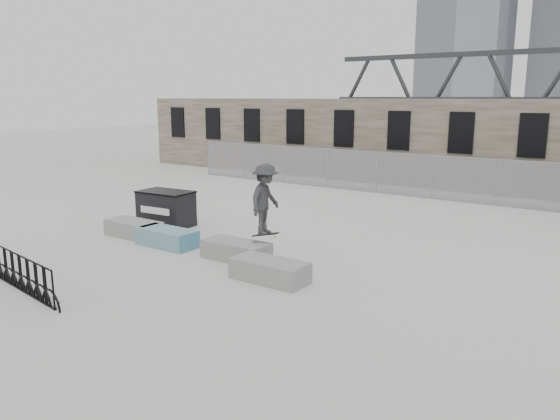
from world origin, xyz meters
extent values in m
plane|color=beige|center=(0.00, 0.00, 0.00)|extent=(120.00, 120.00, 0.00)
cube|color=brown|center=(0.00, 16.25, 2.25)|extent=(36.00, 2.50, 4.50)
cube|color=black|center=(-16.00, 14.98, 2.90)|extent=(1.20, 0.12, 2.00)
cube|color=black|center=(-12.80, 14.98, 2.90)|extent=(1.20, 0.12, 2.00)
cube|color=black|center=(-9.60, 14.98, 2.90)|extent=(1.20, 0.12, 2.00)
cube|color=black|center=(-6.40, 14.98, 2.90)|extent=(1.20, 0.12, 2.00)
cube|color=black|center=(-3.20, 14.98, 2.90)|extent=(1.20, 0.12, 2.00)
cube|color=black|center=(0.00, 14.98, 2.90)|extent=(1.20, 0.12, 2.00)
cube|color=black|center=(3.20, 14.98, 2.90)|extent=(1.20, 0.12, 2.00)
cube|color=black|center=(6.40, 14.98, 2.90)|extent=(1.20, 0.12, 2.00)
cylinder|color=gray|center=(-11.00, 12.50, 1.00)|extent=(0.06, 0.06, 2.00)
cylinder|color=gray|center=(-8.25, 12.50, 1.00)|extent=(0.06, 0.06, 2.00)
cylinder|color=gray|center=(-5.50, 12.50, 1.00)|extent=(0.06, 0.06, 2.00)
cylinder|color=gray|center=(-2.75, 12.50, 1.00)|extent=(0.06, 0.06, 2.00)
cylinder|color=gray|center=(0.00, 12.50, 1.00)|extent=(0.06, 0.06, 2.00)
cylinder|color=gray|center=(2.75, 12.50, 1.00)|extent=(0.06, 0.06, 2.00)
cylinder|color=gray|center=(5.50, 12.50, 1.00)|extent=(0.06, 0.06, 2.00)
cube|color=#99999E|center=(0.00, 12.50, 1.00)|extent=(22.00, 0.02, 2.00)
cylinder|color=gray|center=(0.00, 12.50, 2.00)|extent=(22.00, 0.04, 0.04)
cube|color=gray|center=(-2.93, 0.00, 0.27)|extent=(2.00, 0.90, 0.55)
cube|color=#2D471E|center=(-2.93, 0.00, 0.49)|extent=(1.76, 0.66, 0.10)
cube|color=teal|center=(-1.14, -0.18, 0.27)|extent=(2.00, 0.90, 0.55)
cube|color=#2D471E|center=(-1.14, -0.18, 0.49)|extent=(1.76, 0.66, 0.10)
cube|color=gray|center=(1.58, -0.07, 0.27)|extent=(2.00, 0.90, 0.55)
cube|color=#2D471E|center=(1.58, -0.07, 0.49)|extent=(1.76, 0.66, 0.10)
cube|color=gray|center=(3.46, -1.00, 0.27)|extent=(2.00, 0.90, 0.55)
cube|color=#2D471E|center=(3.46, -1.00, 0.49)|extent=(1.76, 0.66, 0.10)
cube|color=black|center=(-3.21, 1.75, 0.62)|extent=(1.99, 1.30, 1.23)
cube|color=black|center=(-3.21, 1.75, 1.25)|extent=(2.04, 1.35, 0.06)
cube|color=white|center=(-3.16, 1.16, 0.66)|extent=(1.33, 0.14, 0.24)
cube|color=black|center=(-1.45, -4.99, 0.02)|extent=(4.46, 0.69, 0.04)
torus|color=black|center=(-2.12, -4.89, 0.45)|extent=(0.89, 0.17, 0.89)
torus|color=black|center=(-1.67, -4.96, 0.45)|extent=(0.89, 0.17, 0.89)
torus|color=black|center=(-1.23, -5.02, 0.45)|extent=(0.89, 0.17, 0.89)
torus|color=black|center=(-0.78, -5.08, 0.45)|extent=(0.89, 0.17, 0.89)
torus|color=black|center=(-0.34, -5.14, 0.45)|extent=(0.89, 0.17, 0.89)
torus|color=black|center=(0.11, -5.21, 0.45)|extent=(0.89, 0.17, 0.89)
torus|color=black|center=(0.56, -5.27, 0.45)|extent=(0.89, 0.17, 0.89)
cube|color=slate|center=(-20.00, 90.00, 21.00)|extent=(14.00, 12.00, 42.00)
cube|color=gray|center=(-20.00, 55.00, 2.00)|extent=(2.00, 3.00, 4.00)
imported|color=#2D2E30|center=(2.35, 0.31, 1.81)|extent=(0.90, 1.37, 1.98)
cube|color=black|center=(2.35, 0.31, 0.79)|extent=(0.81, 0.31, 0.19)
cylinder|color=beige|center=(2.07, 0.24, 0.74)|extent=(0.06, 0.03, 0.06)
cylinder|color=beige|center=(2.07, 0.38, 0.74)|extent=(0.06, 0.03, 0.06)
cylinder|color=beige|center=(2.63, 0.24, 0.74)|extent=(0.06, 0.03, 0.06)
cylinder|color=beige|center=(2.63, 0.38, 0.74)|extent=(0.06, 0.03, 0.06)
camera|label=1|loc=(11.31, -11.68, 4.60)|focal=35.00mm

